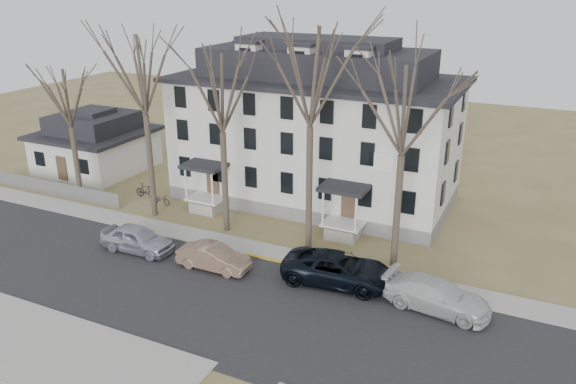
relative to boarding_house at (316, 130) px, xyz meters
The scene contains 19 objects.
ground 18.85m from the boarding_house, 83.64° to the right, with size 120.00×120.00×0.00m, color olive.
main_road 16.96m from the boarding_house, 82.85° to the right, with size 120.00×10.00×0.04m, color #27272A.
far_sidewalk 11.49m from the boarding_house, 78.64° to the right, with size 120.00×2.00×0.08m, color #A09F97.
near_sidewalk_left 24.33m from the boarding_house, 104.65° to the right, with size 20.00×5.00×0.08m, color #A09F97.
yellow_curb 13.99m from the boarding_house, 57.18° to the right, with size 14.00×0.25×0.06m, color gold.
boarding_house is the anchor object (origin of this frame).
small_house 20.34m from the boarding_house, behind, with size 8.70×8.70×5.00m.
fence 21.48m from the boarding_house, 156.01° to the right, with size 14.00×0.06×1.20m, color gray.
tree_far_left 13.12m from the boarding_house, 137.82° to the right, with size 8.40×8.40×13.72m.
tree_mid_left 9.66m from the boarding_house, 110.20° to the right, with size 7.80×7.80×12.74m.
tree_center 10.39m from the boarding_house, 69.80° to the right, with size 9.00×9.00×14.70m.
tree_mid_right 12.51m from the boarding_house, 43.81° to the right, with size 7.80×7.80×12.74m.
tree_bungalow 18.17m from the boarding_house, 152.99° to the right, with size 6.60×6.60×10.78m.
car_silver 15.37m from the boarding_house, 115.56° to the right, with size 1.92×4.77×1.62m, color #ABACBE.
car_tan 13.99m from the boarding_house, 93.61° to the right, with size 1.52×4.37×1.44m, color #816551.
car_navy 13.96m from the boarding_house, 61.67° to the right, with size 2.84×6.16×1.71m, color black.
car_white 17.40m from the boarding_house, 45.49° to the right, with size 2.21×5.44×1.58m, color silver.
bicycle_left 12.70m from the boarding_house, 146.65° to the right, with size 0.54×1.54×0.81m, color black.
bicycle_right 13.90m from the boarding_house, 153.75° to the right, with size 0.52×1.84×1.11m, color black.
Camera 1 is at (13.49, -19.62, 15.92)m, focal length 35.00 mm.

